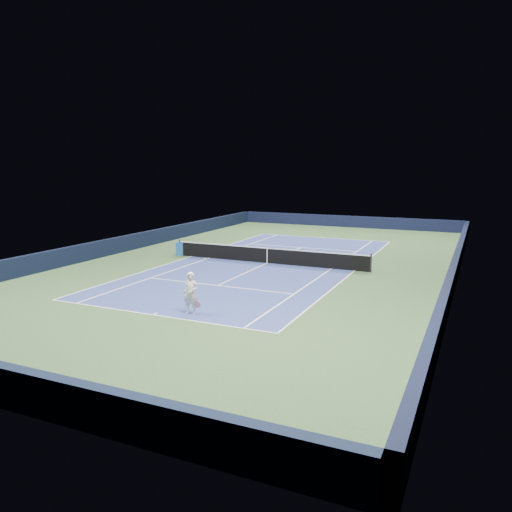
% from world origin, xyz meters
% --- Properties ---
extents(ground, '(40.00, 40.00, 0.00)m').
position_xyz_m(ground, '(0.00, 0.00, 0.00)').
color(ground, '#33512C').
rests_on(ground, ground).
extents(wall_far, '(22.00, 0.35, 1.10)m').
position_xyz_m(wall_far, '(0.00, 19.82, 0.55)').
color(wall_far, black).
rests_on(wall_far, ground).
extents(wall_right, '(0.35, 40.00, 1.10)m').
position_xyz_m(wall_right, '(10.82, 0.00, 0.55)').
color(wall_right, black).
rests_on(wall_right, ground).
extents(wall_left, '(0.35, 40.00, 1.10)m').
position_xyz_m(wall_left, '(-10.82, 0.00, 0.55)').
color(wall_left, black).
rests_on(wall_left, ground).
extents(court_surface, '(10.97, 23.77, 0.01)m').
position_xyz_m(court_surface, '(0.00, 0.00, 0.00)').
color(court_surface, navy).
rests_on(court_surface, ground).
extents(baseline_far, '(10.97, 0.08, 0.00)m').
position_xyz_m(baseline_far, '(0.00, 11.88, 0.01)').
color(baseline_far, white).
rests_on(baseline_far, ground).
extents(baseline_near, '(10.97, 0.08, 0.00)m').
position_xyz_m(baseline_near, '(0.00, -11.88, 0.01)').
color(baseline_near, white).
rests_on(baseline_near, ground).
extents(sideline_doubles_right, '(0.08, 23.77, 0.00)m').
position_xyz_m(sideline_doubles_right, '(5.49, 0.00, 0.01)').
color(sideline_doubles_right, white).
rests_on(sideline_doubles_right, ground).
extents(sideline_doubles_left, '(0.08, 23.77, 0.00)m').
position_xyz_m(sideline_doubles_left, '(-5.49, 0.00, 0.01)').
color(sideline_doubles_left, white).
rests_on(sideline_doubles_left, ground).
extents(sideline_singles_right, '(0.08, 23.77, 0.00)m').
position_xyz_m(sideline_singles_right, '(4.12, 0.00, 0.01)').
color(sideline_singles_right, white).
rests_on(sideline_singles_right, ground).
extents(sideline_singles_left, '(0.08, 23.77, 0.00)m').
position_xyz_m(sideline_singles_left, '(-4.12, 0.00, 0.01)').
color(sideline_singles_left, white).
rests_on(sideline_singles_left, ground).
extents(service_line_far, '(8.23, 0.08, 0.00)m').
position_xyz_m(service_line_far, '(0.00, 6.40, 0.01)').
color(service_line_far, white).
rests_on(service_line_far, ground).
extents(service_line_near, '(8.23, 0.08, 0.00)m').
position_xyz_m(service_line_near, '(0.00, -6.40, 0.01)').
color(service_line_near, white).
rests_on(service_line_near, ground).
extents(center_service_line, '(0.08, 12.80, 0.00)m').
position_xyz_m(center_service_line, '(0.00, 0.00, 0.01)').
color(center_service_line, white).
rests_on(center_service_line, ground).
extents(center_mark_far, '(0.08, 0.30, 0.00)m').
position_xyz_m(center_mark_far, '(0.00, 11.73, 0.01)').
color(center_mark_far, white).
rests_on(center_mark_far, ground).
extents(center_mark_near, '(0.08, 0.30, 0.00)m').
position_xyz_m(center_mark_near, '(0.00, -11.73, 0.01)').
color(center_mark_near, white).
rests_on(center_mark_near, ground).
extents(tennis_net, '(12.90, 0.10, 1.07)m').
position_xyz_m(tennis_net, '(0.00, 0.00, 0.50)').
color(tennis_net, black).
rests_on(tennis_net, ground).
extents(sponsor_cube, '(0.60, 0.49, 0.87)m').
position_xyz_m(sponsor_cube, '(-6.40, 0.18, 0.44)').
color(sponsor_cube, blue).
rests_on(sponsor_cube, ground).
extents(tennis_player, '(0.82, 1.29, 2.15)m').
position_xyz_m(tennis_player, '(1.36, -11.10, 0.87)').
color(tennis_player, white).
rests_on(tennis_player, ground).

